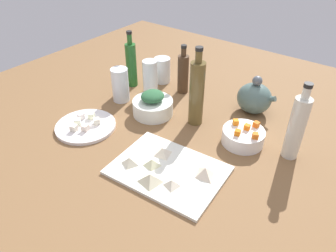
% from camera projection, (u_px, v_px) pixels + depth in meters
% --- Properties ---
extents(tabletop, '(1.90, 1.90, 0.03)m').
position_uv_depth(tabletop, '(168.00, 141.00, 1.11)').
color(tabletop, brown).
rests_on(tabletop, ground).
extents(cutting_board, '(0.34, 0.26, 0.01)m').
position_uv_depth(cutting_board, '(168.00, 170.00, 0.96)').
color(cutting_board, white).
rests_on(cutting_board, tabletop).
extents(plate_tofu, '(0.21, 0.21, 0.01)m').
position_uv_depth(plate_tofu, '(86.00, 126.00, 1.14)').
color(plate_tofu, white).
rests_on(plate_tofu, tabletop).
extents(bowl_greens, '(0.15, 0.15, 0.06)m').
position_uv_depth(bowl_greens, '(153.00, 107.00, 1.20)').
color(bowl_greens, white).
rests_on(bowl_greens, tabletop).
extents(bowl_carrots, '(0.14, 0.14, 0.05)m').
position_uv_depth(bowl_carrots, '(243.00, 136.00, 1.06)').
color(bowl_carrots, white).
rests_on(bowl_carrots, tabletop).
extents(teapot, '(0.15, 0.12, 0.15)m').
position_uv_depth(teapot, '(254.00, 98.00, 1.20)').
color(teapot, '#4B6560').
rests_on(teapot, tabletop).
extents(bottle_0, '(0.05, 0.05, 0.21)m').
position_uv_depth(bottle_0, '(183.00, 73.00, 1.31)').
color(bottle_0, '#432D1C').
rests_on(bottle_0, tabletop).
extents(bottle_1, '(0.05, 0.05, 0.24)m').
position_uv_depth(bottle_1, '(131.00, 64.00, 1.36)').
color(bottle_1, '#246125').
rests_on(bottle_1, tabletop).
extents(bottle_2, '(0.05, 0.05, 0.26)m').
position_uv_depth(bottle_2, '(297.00, 127.00, 0.96)').
color(bottle_2, silver).
rests_on(bottle_2, tabletop).
extents(bottle_3, '(0.05, 0.05, 0.29)m').
position_uv_depth(bottle_3, '(197.00, 92.00, 1.10)').
color(bottle_3, brown).
rests_on(bottle_3, tabletop).
extents(drinking_glass_0, '(0.06, 0.06, 0.14)m').
position_uv_depth(drinking_glass_0, '(150.00, 77.00, 1.32)').
color(drinking_glass_0, white).
rests_on(drinking_glass_0, tabletop).
extents(drinking_glass_1, '(0.07, 0.07, 0.11)m').
position_uv_depth(drinking_glass_1, '(162.00, 70.00, 1.41)').
color(drinking_glass_1, white).
rests_on(drinking_glass_1, tabletop).
extents(drinking_glass_2, '(0.07, 0.07, 0.14)m').
position_uv_depth(drinking_glass_2, '(120.00, 85.00, 1.27)').
color(drinking_glass_2, white).
rests_on(drinking_glass_2, tabletop).
extents(carrot_cube_0, '(0.02, 0.02, 0.02)m').
position_uv_depth(carrot_cube_0, '(238.00, 133.00, 1.02)').
color(carrot_cube_0, orange).
rests_on(carrot_cube_0, bowl_carrots).
extents(carrot_cube_1, '(0.03, 0.03, 0.02)m').
position_uv_depth(carrot_cube_1, '(236.00, 122.00, 1.07)').
color(carrot_cube_1, orange).
rests_on(carrot_cube_1, bowl_carrots).
extents(carrot_cube_2, '(0.02, 0.02, 0.02)m').
position_uv_depth(carrot_cube_2, '(255.00, 136.00, 1.01)').
color(carrot_cube_2, orange).
rests_on(carrot_cube_2, bowl_carrots).
extents(carrot_cube_3, '(0.02, 0.02, 0.02)m').
position_uv_depth(carrot_cube_3, '(247.00, 127.00, 1.05)').
color(carrot_cube_3, orange).
rests_on(carrot_cube_3, bowl_carrots).
extents(carrot_cube_4, '(0.02, 0.02, 0.02)m').
position_uv_depth(carrot_cube_4, '(256.00, 124.00, 1.06)').
color(carrot_cube_4, orange).
rests_on(carrot_cube_4, bowl_carrots).
extents(chopped_greens_mound, '(0.10, 0.10, 0.04)m').
position_uv_depth(chopped_greens_mound, '(153.00, 96.00, 1.18)').
color(chopped_greens_mound, '#2C5F39').
rests_on(chopped_greens_mound, bowl_greens).
extents(tofu_cube_0, '(0.03, 0.03, 0.02)m').
position_uv_depth(tofu_cube_0, '(78.00, 122.00, 1.14)').
color(tofu_cube_0, '#E6EDCE').
rests_on(tofu_cube_0, plate_tofu).
extents(tofu_cube_1, '(0.03, 0.03, 0.02)m').
position_uv_depth(tofu_cube_1, '(97.00, 121.00, 1.14)').
color(tofu_cube_1, white).
rests_on(tofu_cube_1, plate_tofu).
extents(tofu_cube_2, '(0.03, 0.03, 0.02)m').
position_uv_depth(tofu_cube_2, '(81.00, 116.00, 1.17)').
color(tofu_cube_2, white).
rests_on(tofu_cube_2, plate_tofu).
extents(tofu_cube_3, '(0.03, 0.03, 0.02)m').
position_uv_depth(tofu_cube_3, '(85.00, 128.00, 1.11)').
color(tofu_cube_3, '#F7E2CD').
rests_on(tofu_cube_3, plate_tofu).
extents(tofu_cube_4, '(0.03, 0.03, 0.02)m').
position_uv_depth(tofu_cube_4, '(91.00, 115.00, 1.17)').
color(tofu_cube_4, '#F0F5CC').
rests_on(tofu_cube_4, plate_tofu).
extents(tofu_cube_5, '(0.03, 0.03, 0.02)m').
position_uv_depth(tofu_cube_5, '(74.00, 128.00, 1.11)').
color(tofu_cube_5, '#EDE4CC').
rests_on(tofu_cube_5, plate_tofu).
extents(dumpling_0, '(0.08, 0.08, 0.03)m').
position_uv_depth(dumpling_0, '(150.00, 178.00, 0.90)').
color(dumpling_0, beige).
rests_on(dumpling_0, cutting_board).
extents(dumpling_1, '(0.05, 0.06, 0.02)m').
position_uv_depth(dumpling_1, '(172.00, 183.00, 0.89)').
color(dumpling_1, beige).
rests_on(dumpling_1, cutting_board).
extents(dumpling_2, '(0.07, 0.07, 0.03)m').
position_uv_depth(dumpling_2, '(205.00, 172.00, 0.92)').
color(dumpling_2, beige).
rests_on(dumpling_2, cutting_board).
extents(dumpling_3, '(0.06, 0.06, 0.02)m').
position_uv_depth(dumpling_3, '(163.00, 151.00, 1.00)').
color(dumpling_3, beige).
rests_on(dumpling_3, cutting_board).
extents(dumpling_4, '(0.06, 0.06, 0.02)m').
position_uv_depth(dumpling_4, '(152.00, 162.00, 0.96)').
color(dumpling_4, beige).
rests_on(dumpling_4, cutting_board).
extents(dumpling_5, '(0.05, 0.05, 0.03)m').
position_uv_depth(dumpling_5, '(130.00, 161.00, 0.96)').
color(dumpling_5, beige).
rests_on(dumpling_5, cutting_board).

